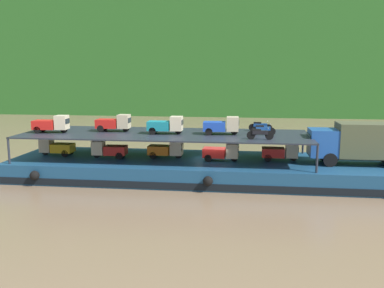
{
  "coord_description": "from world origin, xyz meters",
  "views": [
    {
      "loc": [
        2.35,
        -31.39,
        8.25
      ],
      "look_at": [
        -1.63,
        0.0,
        2.7
      ],
      "focal_mm": 38.37,
      "sensor_mm": 36.0,
      "label": 1
    }
  ],
  "objects_px": {
    "covered_lorry": "(359,142)",
    "mini_truck_lower_fore": "(221,152)",
    "cargo_barge": "(212,169)",
    "mini_truck_upper_bow": "(222,126)",
    "mini_truck_lower_mid": "(166,149)",
    "motorcycle_upper_port": "(260,134)",
    "mini_truck_lower_aft": "(109,149)",
    "mini_truck_lower_stern": "(56,147)",
    "mini_truck_lower_bow": "(281,152)",
    "mini_truck_upper_mid": "(114,123)",
    "mini_truck_upper_fore": "(166,125)",
    "motorcycle_upper_centre": "(263,130)",
    "motorcycle_upper_stbd": "(260,126)",
    "mini_truck_upper_stern": "(52,124)"
  },
  "relations": [
    {
      "from": "mini_truck_lower_aft",
      "to": "motorcycle_upper_centre",
      "type": "height_order",
      "value": "motorcycle_upper_centre"
    },
    {
      "from": "mini_truck_upper_fore",
      "to": "mini_truck_lower_stern",
      "type": "bearing_deg",
      "value": 178.22
    },
    {
      "from": "cargo_barge",
      "to": "mini_truck_upper_bow",
      "type": "distance_m",
      "value": 3.51
    },
    {
      "from": "mini_truck_lower_fore",
      "to": "motorcycle_upper_stbd",
      "type": "xyz_separation_m",
      "value": [
        2.99,
        2.47,
        1.74
      ]
    },
    {
      "from": "mini_truck_upper_stern",
      "to": "mini_truck_upper_fore",
      "type": "distance_m",
      "value": 9.17
    },
    {
      "from": "cargo_barge",
      "to": "mini_truck_lower_fore",
      "type": "distance_m",
      "value": 1.65
    },
    {
      "from": "mini_truck_lower_mid",
      "to": "motorcycle_upper_centre",
      "type": "relative_size",
      "value": 1.46
    },
    {
      "from": "mini_truck_lower_fore",
      "to": "mini_truck_upper_bow",
      "type": "height_order",
      "value": "mini_truck_upper_bow"
    },
    {
      "from": "motorcycle_upper_stbd",
      "to": "mini_truck_lower_bow",
      "type": "bearing_deg",
      "value": -49.51
    },
    {
      "from": "covered_lorry",
      "to": "mini_truck_lower_fore",
      "type": "bearing_deg",
      "value": 179.9
    },
    {
      "from": "mini_truck_lower_aft",
      "to": "motorcycle_upper_port",
      "type": "xyz_separation_m",
      "value": [
        11.79,
        -1.7,
        1.74
      ]
    },
    {
      "from": "covered_lorry",
      "to": "mini_truck_lower_aft",
      "type": "distance_m",
      "value": 19.13
    },
    {
      "from": "mini_truck_upper_fore",
      "to": "motorcycle_upper_stbd",
      "type": "bearing_deg",
      "value": 17.54
    },
    {
      "from": "mini_truck_lower_stern",
      "to": "mini_truck_upper_fore",
      "type": "distance_m",
      "value": 9.46
    },
    {
      "from": "motorcycle_upper_port",
      "to": "mini_truck_upper_bow",
      "type": "bearing_deg",
      "value": 143.46
    },
    {
      "from": "covered_lorry",
      "to": "mini_truck_lower_bow",
      "type": "relative_size",
      "value": 2.85
    },
    {
      "from": "cargo_barge",
      "to": "mini_truck_upper_bow",
      "type": "bearing_deg",
      "value": 2.54
    },
    {
      "from": "covered_lorry",
      "to": "motorcycle_upper_port",
      "type": "bearing_deg",
      "value": -166.86
    },
    {
      "from": "mini_truck_lower_aft",
      "to": "mini_truck_upper_fore",
      "type": "distance_m",
      "value": 5.03
    },
    {
      "from": "mini_truck_lower_aft",
      "to": "covered_lorry",
      "type": "bearing_deg",
      "value": 0.03
    },
    {
      "from": "mini_truck_lower_stern",
      "to": "motorcycle_upper_centre",
      "type": "height_order",
      "value": "motorcycle_upper_centre"
    },
    {
      "from": "cargo_barge",
      "to": "mini_truck_upper_fore",
      "type": "relative_size",
      "value": 11.52
    },
    {
      "from": "covered_lorry",
      "to": "mini_truck_upper_bow",
      "type": "bearing_deg",
      "value": 177.75
    },
    {
      "from": "mini_truck_lower_bow",
      "to": "motorcycle_upper_stbd",
      "type": "relative_size",
      "value": 1.46
    },
    {
      "from": "mini_truck_lower_bow",
      "to": "motorcycle_upper_stbd",
      "type": "distance_m",
      "value": 2.94
    },
    {
      "from": "mini_truck_lower_mid",
      "to": "motorcycle_upper_stbd",
      "type": "distance_m",
      "value": 7.86
    },
    {
      "from": "mini_truck_lower_aft",
      "to": "motorcycle_upper_stbd",
      "type": "relative_size",
      "value": 1.47
    },
    {
      "from": "mini_truck_lower_mid",
      "to": "motorcycle_upper_stbd",
      "type": "height_order",
      "value": "motorcycle_upper_stbd"
    },
    {
      "from": "mini_truck_upper_mid",
      "to": "mini_truck_upper_fore",
      "type": "distance_m",
      "value": 4.51
    },
    {
      "from": "mini_truck_upper_stern",
      "to": "motorcycle_upper_centre",
      "type": "height_order",
      "value": "mini_truck_upper_stern"
    },
    {
      "from": "mini_truck_lower_aft",
      "to": "mini_truck_upper_fore",
      "type": "height_order",
      "value": "mini_truck_upper_fore"
    },
    {
      "from": "mini_truck_upper_mid",
      "to": "motorcycle_upper_port",
      "type": "relative_size",
      "value": 1.44
    },
    {
      "from": "covered_lorry",
      "to": "motorcycle_upper_centre",
      "type": "bearing_deg",
      "value": 176.83
    },
    {
      "from": "mini_truck_upper_fore",
      "to": "mini_truck_upper_bow",
      "type": "relative_size",
      "value": 0.99
    },
    {
      "from": "mini_truck_lower_stern",
      "to": "mini_truck_lower_bow",
      "type": "bearing_deg",
      "value": 0.73
    },
    {
      "from": "covered_lorry",
      "to": "mini_truck_lower_aft",
      "type": "height_order",
      "value": "covered_lorry"
    },
    {
      "from": "mini_truck_upper_stern",
      "to": "mini_truck_upper_bow",
      "type": "relative_size",
      "value": 1.01
    },
    {
      "from": "mini_truck_upper_bow",
      "to": "motorcycle_upper_port",
      "type": "relative_size",
      "value": 1.46
    },
    {
      "from": "motorcycle_upper_stbd",
      "to": "mini_truck_lower_mid",
      "type": "bearing_deg",
      "value": -165.32
    },
    {
      "from": "mini_truck_lower_mid",
      "to": "motorcycle_upper_port",
      "type": "xyz_separation_m",
      "value": [
        7.24,
        -2.26,
        1.74
      ]
    },
    {
      "from": "cargo_barge",
      "to": "mini_truck_lower_fore",
      "type": "height_order",
      "value": "mini_truck_lower_fore"
    },
    {
      "from": "mini_truck_lower_bow",
      "to": "mini_truck_upper_bow",
      "type": "bearing_deg",
      "value": -176.36
    },
    {
      "from": "mini_truck_lower_mid",
      "to": "mini_truck_upper_fore",
      "type": "xyz_separation_m",
      "value": [
        0.07,
        -0.38,
        2.0
      ]
    },
    {
      "from": "mini_truck_lower_fore",
      "to": "motorcycle_upper_port",
      "type": "xyz_separation_m",
      "value": [
        2.81,
        -1.73,
        1.74
      ]
    },
    {
      "from": "mini_truck_lower_mid",
      "to": "motorcycle_upper_port",
      "type": "distance_m",
      "value": 7.78
    },
    {
      "from": "mini_truck_lower_mid",
      "to": "motorcycle_upper_centre",
      "type": "height_order",
      "value": "motorcycle_upper_centre"
    },
    {
      "from": "mini_truck_upper_mid",
      "to": "mini_truck_upper_fore",
      "type": "xyz_separation_m",
      "value": [
        4.44,
        -0.81,
        0.0
      ]
    },
    {
      "from": "mini_truck_upper_bow",
      "to": "mini_truck_upper_fore",
      "type": "bearing_deg",
      "value": -176.97
    },
    {
      "from": "mini_truck_lower_mid",
      "to": "mini_truck_upper_fore",
      "type": "distance_m",
      "value": 2.04
    },
    {
      "from": "mini_truck_lower_stern",
      "to": "mini_truck_lower_fore",
      "type": "bearing_deg",
      "value": -1.85
    }
  ]
}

